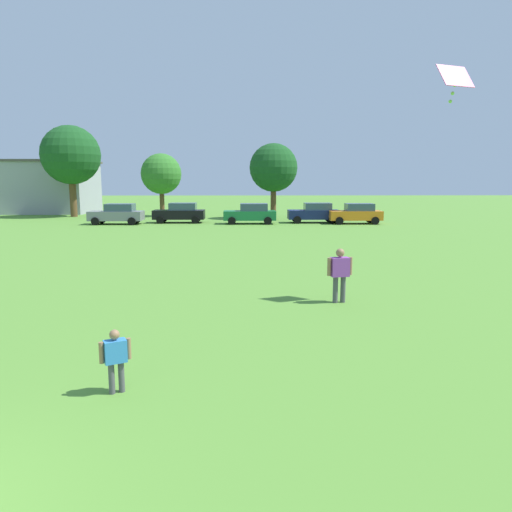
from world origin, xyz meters
name	(u,v)px	position (x,y,z in m)	size (l,w,h in m)	color
ground_plane	(189,231)	(0.00, 30.00, 0.00)	(160.00, 160.00, 0.00)	#568C33
child_kite_flyer	(115,356)	(1.89, 3.58, 0.66)	(0.49, 0.34, 1.12)	#4C4C51
adult_bystander	(340,271)	(6.86, 9.58, 0.96)	(0.76, 0.39, 1.62)	#4C4C51
kite	(455,79)	(10.01, 9.76, 6.42)	(1.13, 0.79, 1.07)	#F24C8C
parked_car_gray_0	(117,214)	(-6.44, 35.32, 0.86)	(4.30, 2.02, 1.68)	slate
parked_car_black_1	(180,213)	(-1.47, 36.60, 0.86)	(4.30, 2.02, 1.68)	black
parked_car_green_2	(251,213)	(4.53, 35.50, 0.86)	(4.30, 2.02, 1.68)	#196B38
parked_car_navy_3	(314,213)	(9.95, 36.37, 0.86)	(4.30, 2.02, 1.68)	#141E4C
parked_car_orange_4	(356,213)	(13.28, 35.36, 0.86)	(4.30, 2.02, 1.68)	orange
tree_far_left	(71,155)	(-12.92, 43.66, 5.98)	(5.68, 5.68, 8.86)	brown
tree_center	(161,174)	(-4.22, 43.84, 4.18)	(3.98, 3.98, 6.20)	brown
tree_far_right	(274,168)	(6.72, 41.05, 4.72)	(4.48, 4.48, 6.99)	brown
house_left	(41,187)	(-18.66, 50.08, 2.88)	(11.45, 8.18, 5.73)	#9999A3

